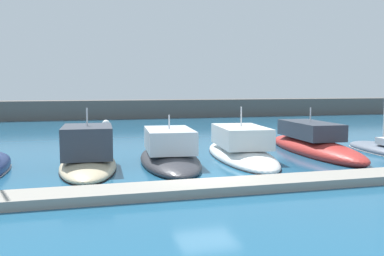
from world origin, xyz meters
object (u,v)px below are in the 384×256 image
Objects in this scene: motorboat_sand_third at (88,156)px; motorboat_white_fifth at (240,150)px; motorboat_red_sixth at (313,144)px; motorboat_charcoal_fourth at (169,154)px; mooring_buoy_white at (106,124)px.

motorboat_sand_third is 8.48m from motorboat_white_fifth.
motorboat_sand_third is at bearing 98.99° from motorboat_red_sixth.
motorboat_charcoal_fourth is at bearing -83.38° from motorboat_sand_third.
motorboat_sand_third reaches higher than mooring_buoy_white.
motorboat_red_sixth is at bearing -78.21° from motorboat_white_fifth.
motorboat_white_fifth is (4.26, 0.54, -0.07)m from motorboat_charcoal_fourth.
motorboat_red_sixth is (13.39, 1.34, -0.04)m from motorboat_sand_third.
motorboat_red_sixth is 12.20× the size of mooring_buoy_white.
motorboat_white_fifth is 4.98m from motorboat_red_sixth.
motorboat_red_sixth is at bearing -81.49° from motorboat_sand_third.
motorboat_charcoal_fourth is (4.19, 0.28, -0.09)m from motorboat_sand_third.
motorboat_white_fifth is 24.69m from mooring_buoy_white.
motorboat_sand_third is at bearing -95.60° from mooring_buoy_white.
motorboat_white_fifth is at bearing 99.31° from motorboat_red_sixth.
motorboat_white_fifth is (8.44, 0.82, -0.16)m from motorboat_sand_third.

